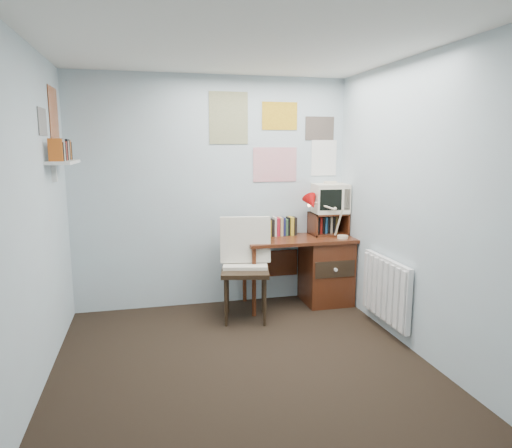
{
  "coord_description": "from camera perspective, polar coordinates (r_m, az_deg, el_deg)",
  "views": [
    {
      "loc": [
        -0.7,
        -3.18,
        1.77
      ],
      "look_at": [
        0.29,
        0.93,
        1.03
      ],
      "focal_mm": 32.0,
      "sensor_mm": 36.0,
      "label": 1
    }
  ],
  "objects": [
    {
      "name": "tv_riser",
      "position": [
        5.25,
        9.01,
        0.06
      ],
      "size": [
        0.4,
        0.3,
        0.25
      ],
      "primitive_type": "cube",
      "color": "#552513",
      "rests_on": "desk"
    },
    {
      "name": "wall_shelf",
      "position": [
        4.34,
        -22.94,
        7.15
      ],
      "size": [
        0.2,
        0.62,
        0.24
      ],
      "primitive_type": "cube",
      "color": "white",
      "rests_on": "left_wall"
    },
    {
      "name": "ground",
      "position": [
        3.71,
        -1.01,
        -18.6
      ],
      "size": [
        3.5,
        3.5,
        0.0
      ],
      "primitive_type": "plane",
      "color": "black",
      "rests_on": "ground"
    },
    {
      "name": "posters_back",
      "position": [
        5.12,
        2.42,
        10.78
      ],
      "size": [
        1.2,
        0.01,
        0.9
      ],
      "primitive_type": "cube",
      "color": "white",
      "rests_on": "back_wall"
    },
    {
      "name": "crt_tv",
      "position": [
        5.23,
        9.21,
        3.38
      ],
      "size": [
        0.4,
        0.37,
        0.36
      ],
      "primitive_type": "cube",
      "rotation": [
        0.0,
        0.0,
        -0.07
      ],
      "color": "beige",
      "rests_on": "tv_riser"
    },
    {
      "name": "ceiling",
      "position": [
        3.34,
        -1.15,
        22.53
      ],
      "size": [
        3.0,
        3.5,
        0.02
      ],
      "primitive_type": "cube",
      "color": "white",
      "rests_on": "back_wall"
    },
    {
      "name": "book_row",
      "position": [
        5.11,
        2.16,
        -0.25
      ],
      "size": [
        0.6,
        0.14,
        0.22
      ],
      "primitive_type": "cube",
      "color": "#552513",
      "rests_on": "desk"
    },
    {
      "name": "desk_chair",
      "position": [
        4.63,
        -1.36,
        -5.95
      ],
      "size": [
        0.61,
        0.59,
        1.01
      ],
      "primitive_type": "cube",
      "rotation": [
        0.0,
        0.0,
        -0.21
      ],
      "color": "black",
      "rests_on": "ground"
    },
    {
      "name": "desk_lamp",
      "position": [
        5.03,
        10.85,
        0.61
      ],
      "size": [
        0.36,
        0.34,
        0.43
      ],
      "primitive_type": "cube",
      "rotation": [
        0.0,
        0.0,
        -0.31
      ],
      "color": "#B90C0C",
      "rests_on": "desk"
    },
    {
      "name": "left_wall",
      "position": [
        3.32,
        -27.23,
        -0.2
      ],
      "size": [
        0.02,
        3.5,
        2.5
      ],
      "primitive_type": "cube",
      "color": "#A9B7C1",
      "rests_on": "ground"
    },
    {
      "name": "back_wall",
      "position": [
        5.01,
        -5.4,
        3.9
      ],
      "size": [
        3.0,
        0.02,
        2.5
      ],
      "primitive_type": "cube",
      "color": "#A9B7C1",
      "rests_on": "ground"
    },
    {
      "name": "right_wall",
      "position": [
        3.9,
        20.97,
        1.59
      ],
      "size": [
        0.02,
        3.5,
        2.5
      ],
      "primitive_type": "cube",
      "color": "#A9B7C1",
      "rests_on": "ground"
    },
    {
      "name": "radiator",
      "position": [
        4.52,
        15.94,
        -7.87
      ],
      "size": [
        0.09,
        0.8,
        0.6
      ],
      "primitive_type": "cube",
      "color": "white",
      "rests_on": "right_wall"
    },
    {
      "name": "desk",
      "position": [
        5.21,
        8.12,
        -5.4
      ],
      "size": [
        1.2,
        0.55,
        0.76
      ],
      "color": "#552513",
      "rests_on": "ground"
    },
    {
      "name": "posters_left",
      "position": [
        4.36,
        -24.53,
        12.06
      ],
      "size": [
        0.01,
        0.7,
        0.6
      ],
      "primitive_type": "cube",
      "color": "white",
      "rests_on": "left_wall"
    }
  ]
}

